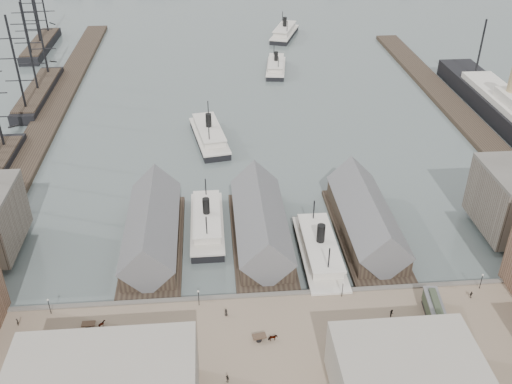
{
  "coord_description": "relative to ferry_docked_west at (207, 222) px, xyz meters",
  "views": [
    {
      "loc": [
        -10.8,
        -95.84,
        83.76
      ],
      "look_at": [
        0.0,
        30.0,
        6.0
      ],
      "focal_mm": 40.0,
      "sensor_mm": 36.0,
      "label": 1
    }
  ],
  "objects": [
    {
      "name": "ferry_open_far",
      "position": [
        40.78,
        163.96,
        0.18
      ],
      "size": [
        18.24,
        30.68,
        10.51
      ],
      "rotation": [
        0.0,
        0.0,
        -0.34
      ],
      "color": "black",
      "rests_on": "ground"
    },
    {
      "name": "lamp_post_far_w",
      "position": [
        -32.0,
        -29.71,
        2.43
      ],
      "size": [
        0.44,
        0.44,
        3.92
      ],
      "color": "black",
      "rests_on": "quay"
    },
    {
      "name": "ferry_open_mid",
      "position": [
        30.74,
        114.71,
        -0.16
      ],
      "size": [
        11.24,
        26.15,
        9.04
      ],
      "rotation": [
        0.0,
        0.0,
        -0.15
      ],
      "color": "black",
      "rests_on": "ground"
    },
    {
      "name": "pedestrian_1",
      "position": [
        -30.44,
        -41.55,
        0.53
      ],
      "size": [
        0.88,
        0.74,
        1.62
      ],
      "primitive_type": "imported",
      "rotation": [
        0.0,
        0.0,
        6.11
      ],
      "color": "black",
      "rests_on": "quay"
    },
    {
      "name": "ground",
      "position": [
        13.0,
        -22.71,
        -2.28
      ],
      "size": [
        900.0,
        900.0,
        0.0
      ],
      "primitive_type": "plane",
      "color": "#4D5958",
      "rests_on": "ground"
    },
    {
      "name": "ferry_open_near",
      "position": [
        1.35,
        49.78,
        0.16
      ],
      "size": [
        13.47,
        30.21,
        10.41
      ],
      "rotation": [
        0.0,
        0.0,
        0.17
      ],
      "color": "black",
      "rests_on": "ground"
    },
    {
      "name": "pedestrian_8",
      "position": [
        54.92,
        -32.31,
        0.52
      ],
      "size": [
        1.0,
        0.56,
        1.6
      ],
      "primitive_type": "imported",
      "rotation": [
        0.0,
        0.0,
        0.19
      ],
      "color": "black",
      "rests_on": "quay"
    },
    {
      "name": "ferry_shed_west",
      "position": [
        -13.0,
        -5.83,
        2.36
      ],
      "size": [
        14.0,
        42.0,
        12.6
      ],
      "color": "#2D231C",
      "rests_on": "ground"
    },
    {
      "name": "ferry_shed_center",
      "position": [
        13.0,
        -5.83,
        2.36
      ],
      "size": [
        14.0,
        42.0,
        12.6
      ],
      "color": "#2D231C",
      "rests_on": "ground"
    },
    {
      "name": "sailing_ship_far",
      "position": [
        -76.19,
        153.95,
        0.31
      ],
      "size": [
        8.74,
        48.56,
        35.93
      ],
      "color": "black",
      "rests_on": "ground"
    },
    {
      "name": "lamp_post_near_w",
      "position": [
        -2.0,
        -29.71,
        2.43
      ],
      "size": [
        0.44,
        0.44,
        3.92
      ],
      "color": "black",
      "rests_on": "quay"
    },
    {
      "name": "pedestrian_0",
      "position": [
        -37.77,
        -32.43,
        0.58
      ],
      "size": [
        0.65,
        0.75,
        1.72
      ],
      "primitive_type": "imported",
      "rotation": [
        0.0,
        0.0,
        1.94
      ],
      "color": "black",
      "rests_on": "quay"
    },
    {
      "name": "seawall",
      "position": [
        13.0,
        -27.91,
        -1.13
      ],
      "size": [
        180.0,
        1.2,
        2.3
      ],
      "primitive_type": "cube",
      "color": "#59544C",
      "rests_on": "ground"
    },
    {
      "name": "horse_cart_center",
      "position": [
        11.14,
        -40.74,
        0.48
      ],
      "size": [
        4.87,
        1.9,
        1.44
      ],
      "rotation": [
        0.0,
        0.0,
        1.73
      ],
      "color": "black",
      "rests_on": "quay"
    },
    {
      "name": "street_bldg_center",
      "position": [
        33.0,
        -54.71,
        4.72
      ],
      "size": [
        24.0,
        16.0,
        10.0
      ],
      "primitive_type": "cube",
      "color": "gray",
      "rests_on": "quay"
    },
    {
      "name": "pedestrian_4",
      "position": [
        3.46,
        -33.26,
        0.55
      ],
      "size": [
        0.96,
        0.95,
        1.67
      ],
      "primitive_type": "imported",
      "rotation": [
        0.0,
        0.0,
        3.91
      ],
      "color": "black",
      "rests_on": "quay"
    },
    {
      "name": "east_wharf",
      "position": [
        91.0,
        67.29,
        -1.48
      ],
      "size": [
        10.0,
        180.0,
        1.6
      ],
      "primitive_type": "cube",
      "color": "#2D231C",
      "rests_on": "ground"
    },
    {
      "name": "tram",
      "position": [
        44.8,
        -38.04,
        1.77
      ],
      "size": [
        4.32,
        11.52,
        4.0
      ],
      "rotation": [
        0.0,
        0.0,
        -0.13
      ],
      "color": "black",
      "rests_on": "quay"
    },
    {
      "name": "lamp_post_near_e",
      "position": [
        28.0,
        -29.71,
        2.43
      ],
      "size": [
        0.44,
        0.44,
        3.92
      ],
      "color": "black",
      "rests_on": "quay"
    },
    {
      "name": "west_wharf",
      "position": [
        -55.0,
        77.29,
        -1.48
      ],
      "size": [
        10.0,
        220.0,
        1.6
      ],
      "primitive_type": "cube",
      "color": "#2D231C",
      "rests_on": "ground"
    },
    {
      "name": "horse_cart_right",
      "position": [
        26.28,
        -45.45,
        0.51
      ],
      "size": [
        4.65,
        1.82,
        1.56
      ],
      "rotation": [
        0.0,
        0.0,
        1.64
      ],
      "color": "black",
      "rests_on": "quay"
    },
    {
      "name": "pedestrian_2",
      "position": [
        -12.45,
        -36.7,
        0.57
      ],
      "size": [
        1.23,
        1.24,
        1.71
      ],
      "primitive_type": "imported",
      "rotation": [
        0.0,
        0.0,
        3.95
      ],
      "color": "black",
      "rests_on": "quay"
    },
    {
      "name": "pedestrian_3",
      "position": [
        3.01,
        -49.9,
        0.54
      ],
      "size": [
        0.94,
        0.99,
        1.65
      ],
      "primitive_type": "imported",
      "rotation": [
        0.0,
        0.0,
        5.43
      ],
      "color": "black",
      "rests_on": "quay"
    },
    {
      "name": "ocean_steamer",
      "position": [
        105.0,
        55.83,
        1.97
      ],
      "size": [
        13.54,
        98.94,
        19.79
      ],
      "color": "black",
      "rests_on": "ground"
    },
    {
      "name": "lamp_post_far_e",
      "position": [
        58.0,
        -29.71,
        2.43
      ],
      "size": [
        0.44,
        0.44,
        3.92
      ],
      "color": "black",
      "rests_on": "quay"
    },
    {
      "name": "pedestrian_7",
      "position": [
        40.97,
        -48.28,
        0.52
      ],
      "size": [
        1.2,
        1.01,
        1.61
      ],
      "primitive_type": "imported",
      "rotation": [
        0.0,
        0.0,
        0.48
      ],
      "color": "black",
      "rests_on": "quay"
    },
    {
      "name": "sailing_ship_mid",
      "position": [
        -62.93,
        92.65,
        0.3
      ],
      "size": [
        8.76,
        50.62,
        36.02
      ],
      "color": "black",
      "rests_on": "ground"
    },
    {
      "name": "quay",
      "position": [
        13.0,
        -42.71,
        -1.28
      ],
      "size": [
        180.0,
        30.0,
        2.0
      ],
      "primitive_type": "cube",
      "color": "#7B6752",
      "rests_on": "ground"
    },
    {
      "name": "ferry_docked_west",
      "position": [
        0.0,
        0.0,
        0.0
      ],
      "size": [
        8.18,
        27.27,
        9.74
      ],
      "color": "black",
      "rests_on": "ground"
    },
    {
      "name": "horse_cart_left",
      "position": [
        -21.99,
        -34.32,
        0.48
      ],
      "size": [
        4.55,
        1.51,
        1.43
      ],
      "rotation": [
        0.0,
        0.0,
        1.57
      ],
      "color": "black",
      "rests_on": "quay"
    },
    {
      "name": "pedestrian_6",
      "position": [
        36.66,
        -36.41,
        0.63
      ],
      "size": [
        0.75,
        0.93,
        1.83
      ],
      "primitive_type": "imported",
      "rotation": [
        0.0,
        0.0,
        1.51
      ],
      "color": "black",
      "rests_on": "quay"
    },
    {
      "name": "ferry_shed_east",
      "position": [
        39.0,
        -5.83,
        2.36
      ],
      "size": [
        14.0,
        42.0,
        12.6
      ],
      "color": "#2D231C",
      "rests_on": "ground"
    },
    {
      "name": "pedestrian_5",
      "position": [
        24.85,
        -46.23,
        0.52
      ],
      "size": [
        0.71,
        0.72,
        1.6
      ],
      "primitive_type": "imported",
      "rotation": [
        0.0,
        0.0,
        3.97
      ],
      "color": "black",
      "rests_on": "quay"
    },
    {
      "name": "ferry_docked_east",
      "position": [
        26.0,
        -14.54,
        0.17
      ],
      "size": [
        8.78,
        29.27,
        10.45
      ],
      "color": "black",
      "rests_on": "ground"
    }
  ]
}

